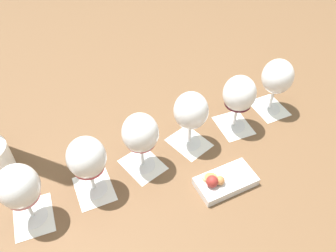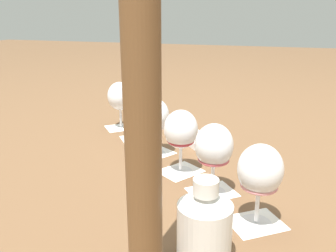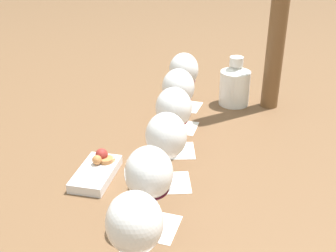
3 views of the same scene
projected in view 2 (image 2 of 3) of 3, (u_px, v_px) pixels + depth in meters
ground_plane at (169, 161)px, 1.10m from camera, size 8.00×8.00×0.00m
tasting_card_0 at (256, 223)px, 0.78m from camera, size 0.15×0.14×0.00m
tasting_card_1 at (212, 192)px, 0.91m from camera, size 0.15×0.15×0.00m
tasting_card_2 at (180, 171)px, 1.03m from camera, size 0.14×0.15×0.00m
tasting_card_3 at (155, 153)px, 1.16m from camera, size 0.14×0.15×0.00m
tasting_card_4 at (138, 138)px, 1.30m from camera, size 0.15×0.14×0.00m
tasting_card_5 at (121, 127)px, 1.42m from camera, size 0.15×0.15×0.00m
wine_glass_0 at (260, 173)px, 0.74m from camera, size 0.10×0.10×0.18m
wine_glass_1 at (214, 148)px, 0.88m from camera, size 0.10×0.10×0.18m
wine_glass_2 at (181, 132)px, 1.00m from camera, size 0.10×0.10×0.18m
wine_glass_3 at (154, 118)px, 1.13m from camera, size 0.10×0.10×0.18m
wine_glass_4 at (137, 106)px, 1.26m from camera, size 0.10×0.10×0.18m
wine_glass_5 at (120, 98)px, 1.39m from camera, size 0.10×0.10×0.18m
ceramic_vase at (204, 226)px, 0.65m from camera, size 0.10×0.10×0.17m
snack_dish at (200, 141)px, 1.23m from camera, size 0.17×0.17×0.06m
umbrella_pole at (141, 56)px, 0.49m from camera, size 0.06×0.06×0.77m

